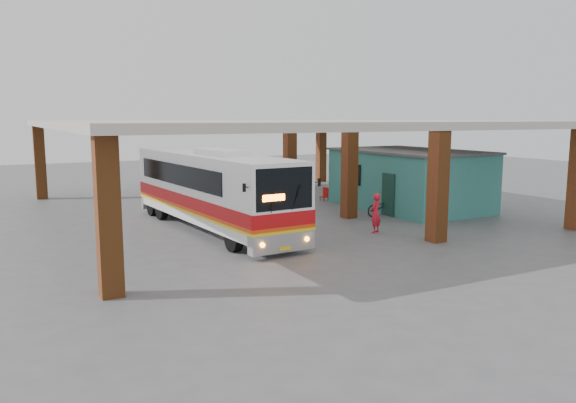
# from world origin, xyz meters

# --- Properties ---
(ground) EXTENTS (90.00, 90.00, 0.00)m
(ground) POSITION_xyz_m (0.00, 0.00, 0.00)
(ground) COLOR #515154
(ground) RESTS_ON ground
(brick_columns) EXTENTS (20.10, 21.60, 4.35)m
(brick_columns) POSITION_xyz_m (1.43, 5.00, 2.17)
(brick_columns) COLOR brown
(brick_columns) RESTS_ON ground
(canopy_roof) EXTENTS (21.00, 23.00, 0.30)m
(canopy_roof) POSITION_xyz_m (0.50, 6.50, 4.50)
(canopy_roof) COLOR #BCB7AA
(canopy_roof) RESTS_ON brick_columns
(shop_building) EXTENTS (5.20, 8.20, 3.11)m
(shop_building) POSITION_xyz_m (7.49, 4.00, 1.56)
(shop_building) COLOR #317B71
(shop_building) RESTS_ON ground
(coach_bus) EXTENTS (3.31, 12.16, 3.50)m
(coach_bus) POSITION_xyz_m (-3.82, 3.38, 1.74)
(coach_bus) COLOR white
(coach_bus) RESTS_ON ground
(motorcycle) EXTENTS (1.83, 0.88, 0.92)m
(motorcycle) POSITION_xyz_m (4.70, 2.75, 0.46)
(motorcycle) COLOR black
(motorcycle) RESTS_ON ground
(pedestrian) EXTENTS (0.72, 0.63, 1.66)m
(pedestrian) POSITION_xyz_m (1.96, -0.49, 0.83)
(pedestrian) COLOR red
(pedestrian) RESTS_ON ground
(red_chair) EXTENTS (0.52, 0.52, 0.76)m
(red_chair) POSITION_xyz_m (5.03, 8.44, 0.35)
(red_chair) COLOR red
(red_chair) RESTS_ON ground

